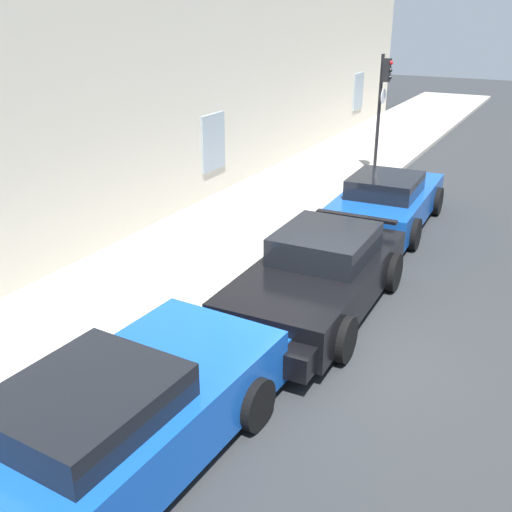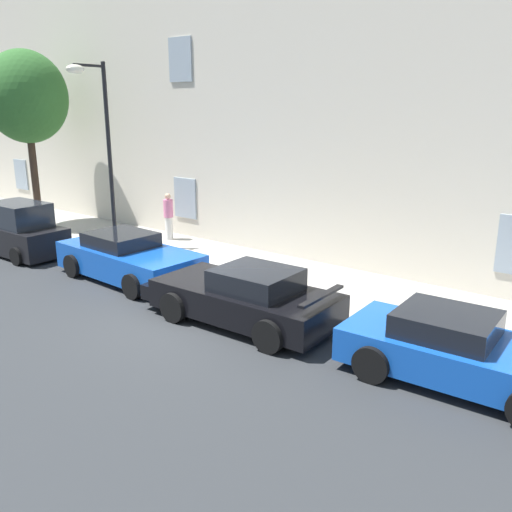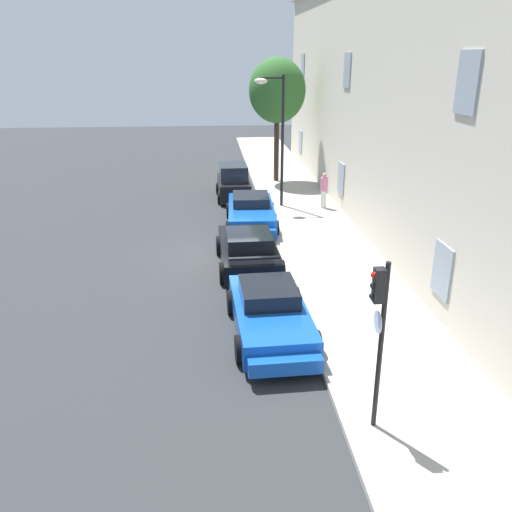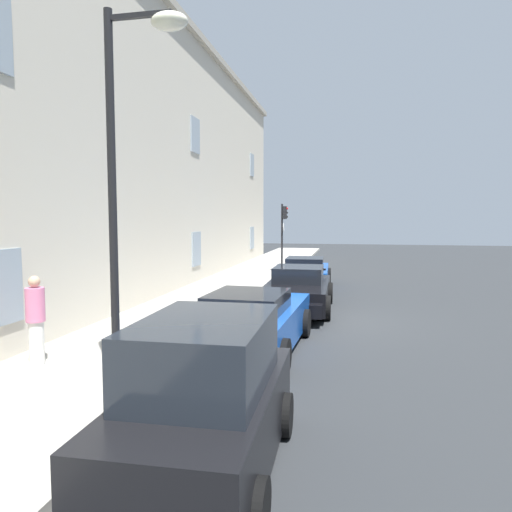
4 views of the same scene
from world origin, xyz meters
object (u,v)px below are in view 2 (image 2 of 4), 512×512
(sportscar_white_middle, at_px, (470,355))
(hatchback_parked, at_px, (20,232))
(street_lamp, at_px, (97,124))
(sportscar_red_lead, at_px, (133,260))
(pedestrian_admiring, at_px, (169,216))
(tree_near_kerb, at_px, (26,97))
(sportscar_yellow_flank, at_px, (240,296))

(sportscar_white_middle, xyz_separation_m, hatchback_parked, (-14.92, -0.28, 0.22))
(street_lamp, bearing_deg, sportscar_red_lead, -23.68)
(street_lamp, xyz_separation_m, pedestrian_admiring, (0.60, 2.39, -3.34))
(hatchback_parked, xyz_separation_m, tree_near_kerb, (-3.45, 2.71, 4.45))
(hatchback_parked, height_order, tree_near_kerb, tree_near_kerb)
(pedestrian_admiring, bearing_deg, sportscar_red_lead, -56.42)
(tree_near_kerb, distance_m, street_lamp, 5.74)
(sportscar_white_middle, bearing_deg, tree_near_kerb, 172.48)
(sportscar_red_lead, bearing_deg, street_lamp, 156.32)
(sportscar_red_lead, relative_size, hatchback_parked, 1.46)
(street_lamp, bearing_deg, sportscar_yellow_flank, -13.68)
(street_lamp, bearing_deg, hatchback_parked, -138.95)
(sportscar_red_lead, distance_m, sportscar_yellow_flank, 4.47)
(sportscar_red_lead, relative_size, pedestrian_admiring, 3.00)
(sportscar_yellow_flank, distance_m, hatchback_parked, 9.69)
(hatchback_parked, distance_m, street_lamp, 4.56)
(street_lamp, bearing_deg, tree_near_kerb, 171.58)
(tree_near_kerb, distance_m, pedestrian_admiring, 7.67)
(pedestrian_admiring, bearing_deg, sportscar_white_middle, -18.14)
(hatchback_parked, height_order, street_lamp, street_lamp)
(sportscar_yellow_flank, xyz_separation_m, street_lamp, (-7.53, 1.83, 3.74))
(tree_near_kerb, bearing_deg, street_lamp, -8.42)
(sportscar_white_middle, distance_m, hatchback_parked, 14.92)
(sportscar_yellow_flank, distance_m, tree_near_kerb, 14.18)
(sportscar_red_lead, distance_m, sportscar_white_middle, 9.68)
(street_lamp, bearing_deg, sportscar_white_middle, -7.12)
(sportscar_red_lead, bearing_deg, pedestrian_admiring, 123.58)
(tree_near_kerb, height_order, street_lamp, tree_near_kerb)
(hatchback_parked, relative_size, pedestrian_admiring, 2.05)
(sportscar_red_lead, distance_m, hatchback_parked, 5.27)
(hatchback_parked, relative_size, tree_near_kerb, 0.51)
(sportscar_white_middle, bearing_deg, street_lamp, 172.88)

